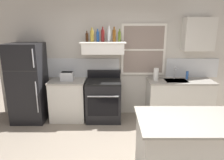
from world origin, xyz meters
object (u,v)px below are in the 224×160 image
object	(u,v)px
bottle_brown_stout	(86,37)
dish_soap_bottle	(186,75)
toaster	(66,76)
bottle_champagne_gold_foil	(91,36)
bottle_clear_tall	(108,35)
stove_range	(103,100)
bottle_blue_liqueur	(97,36)
bottle_red_label_wine	(102,35)
bottle_amber_wine	(113,36)
paper_towel_roll	(155,74)
bottle_olive_oil_square	(119,36)
kitchen_island	(188,150)
refrigerator	(27,83)

from	to	relation	value
bottle_brown_stout	dish_soap_bottle	world-z (taller)	bottle_brown_stout
toaster	bottle_champagne_gold_foil	bearing A→B (deg)	9.56
bottle_clear_tall	stove_range	bearing A→B (deg)	-138.07
bottle_clear_tall	bottle_brown_stout	bearing A→B (deg)	178.78
bottle_blue_liqueur	dish_soap_bottle	size ratio (longest dim) A/B	1.49
bottle_champagne_gold_foil	bottle_clear_tall	bearing A→B (deg)	-0.77
toaster	stove_range	xyz separation A→B (m)	(0.80, -0.02, -0.54)
stove_range	bottle_red_label_wine	world-z (taller)	bottle_red_label_wine
bottle_champagne_gold_foil	dish_soap_bottle	world-z (taller)	bottle_champagne_gold_foil
bottle_blue_liqueur	bottle_amber_wine	bearing A→B (deg)	-6.06
bottle_amber_wine	paper_towel_roll	size ratio (longest dim) A/B	1.16
bottle_red_label_wine	bottle_amber_wine	xyz separation A→B (m)	(0.24, -0.04, -0.00)
toaster	bottle_brown_stout	xyz separation A→B (m)	(0.45, 0.10, 0.83)
bottle_olive_oil_square	bottle_clear_tall	bearing A→B (deg)	-178.95
stove_range	dish_soap_bottle	xyz separation A→B (m)	(1.88, 0.14, 0.54)
kitchen_island	bottle_blue_liqueur	bearing A→B (deg)	123.13
refrigerator	bottle_olive_oil_square	size ratio (longest dim) A/B	6.47
bottle_brown_stout	bottle_clear_tall	xyz separation A→B (m)	(0.47, -0.01, 0.04)
stove_range	bottle_champagne_gold_foil	distance (m)	1.43
stove_range	dish_soap_bottle	distance (m)	1.96
stove_range	bottle_clear_tall	bearing A→B (deg)	41.93
stove_range	bottle_olive_oil_square	xyz separation A→B (m)	(0.35, 0.11, 1.39)
bottle_olive_oil_square	bottle_amber_wine	bearing A→B (deg)	-164.66
stove_range	kitchen_island	xyz separation A→B (m)	(1.22, -1.92, -0.01)
bottle_olive_oil_square	dish_soap_bottle	bearing A→B (deg)	0.90
toaster	dish_soap_bottle	bearing A→B (deg)	2.52
stove_range	bottle_clear_tall	xyz separation A→B (m)	(0.12, 0.11, 1.42)
toaster	bottle_clear_tall	bearing A→B (deg)	5.56
bottle_amber_wine	bottle_red_label_wine	bearing A→B (deg)	169.58
refrigerator	paper_towel_roll	xyz separation A→B (m)	(2.80, 0.06, 0.18)
refrigerator	bottle_red_label_wine	world-z (taller)	bottle_red_label_wine
bottle_champagne_gold_foil	refrigerator	bearing A→B (deg)	-174.46
dish_soap_bottle	kitchen_island	bearing A→B (deg)	-107.83
refrigerator	dish_soap_bottle	size ratio (longest dim) A/B	9.59
bottle_amber_wine	bottle_olive_oil_square	world-z (taller)	bottle_amber_wine
bottle_amber_wine	paper_towel_roll	world-z (taller)	bottle_amber_wine
toaster	bottle_olive_oil_square	distance (m)	1.43
bottle_clear_tall	paper_towel_roll	bearing A→B (deg)	-3.97
stove_range	paper_towel_roll	size ratio (longest dim) A/B	4.04
bottle_blue_liqueur	bottle_red_label_wine	distance (m)	0.11
bottle_blue_liqueur	dish_soap_bottle	bearing A→B (deg)	0.52
bottle_blue_liqueur	bottle_olive_oil_square	xyz separation A→B (m)	(0.46, -0.01, -0.00)
bottle_brown_stout	bottle_red_label_wine	bearing A→B (deg)	1.28
toaster	dish_soap_bottle	distance (m)	2.68
stove_range	bottle_red_label_wine	xyz separation A→B (m)	(-0.01, 0.13, 1.41)
refrigerator	bottle_clear_tall	distance (m)	2.05
dish_soap_bottle	kitchen_island	xyz separation A→B (m)	(-0.66, -2.06, -0.54)
bottle_blue_liqueur	bottle_olive_oil_square	size ratio (longest dim) A/B	1.00
toaster	bottle_olive_oil_square	world-z (taller)	bottle_olive_oil_square
refrigerator	bottle_champagne_gold_foil	distance (m)	1.74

